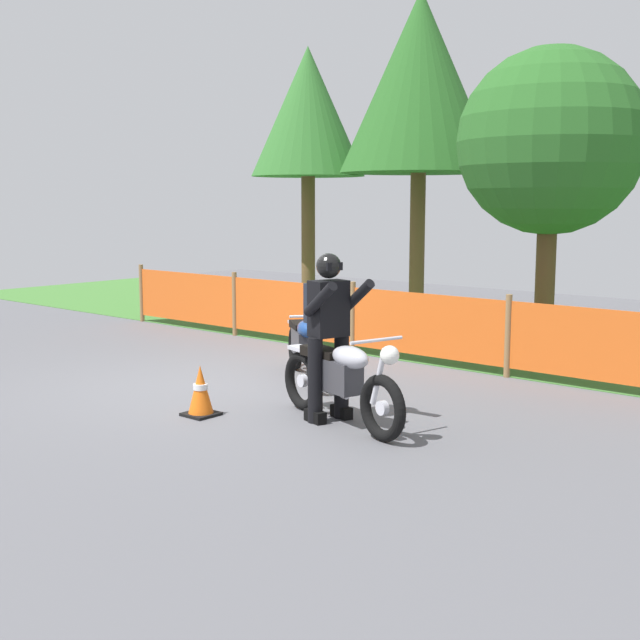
# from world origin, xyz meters

# --- Properties ---
(ground) EXTENTS (24.00, 24.00, 0.02)m
(ground) POSITION_xyz_m (0.00, 0.00, -0.01)
(ground) COLOR #5B5B60
(grass_verge) EXTENTS (24.00, 6.28, 0.01)m
(grass_verge) POSITION_xyz_m (0.00, 5.83, 0.01)
(grass_verge) COLOR #427A33
(grass_verge) RESTS_ON ground
(barrier_fence) EXTENTS (9.98, 0.08, 1.05)m
(barrier_fence) POSITION_xyz_m (0.00, 2.69, 0.54)
(barrier_fence) COLOR olive
(barrier_fence) RESTS_ON ground
(tree_leftmost) EXTENTS (2.29, 2.29, 5.24)m
(tree_leftmost) POSITION_xyz_m (-3.79, 6.01, 3.93)
(tree_leftmost) COLOR brown
(tree_leftmost) RESTS_ON ground
(tree_near_left) EXTENTS (2.90, 2.90, 5.94)m
(tree_near_left) POSITION_xyz_m (-1.23, 6.15, 4.30)
(tree_near_left) COLOR brown
(tree_near_left) RESTS_ON ground
(tree_near_right) EXTENTS (2.61, 2.61, 4.33)m
(tree_near_right) POSITION_xyz_m (2.11, 4.46, 3.01)
(tree_near_right) COLOR brown
(tree_near_right) RESTS_ON ground
(motorcycle_lead) EXTENTS (1.95, 0.78, 0.95)m
(motorcycle_lead) POSITION_xyz_m (2.27, -0.38, 0.46)
(motorcycle_lead) COLOR black
(motorcycle_lead) RESTS_ON ground
(motorcycle_trailing) EXTENTS (1.55, 1.23, 0.89)m
(motorcycle_trailing) POSITION_xyz_m (0.66, 0.90, 0.43)
(motorcycle_trailing) COLOR black
(motorcycle_trailing) RESTS_ON ground
(rider_lead) EXTENTS (0.76, 0.65, 1.69)m
(rider_lead) POSITION_xyz_m (2.06, -0.33, 0.95)
(rider_lead) COLOR black
(rider_lead) RESTS_ON ground
(traffic_cone) EXTENTS (0.32, 0.32, 0.53)m
(traffic_cone) POSITION_xyz_m (0.96, -1.06, 0.26)
(traffic_cone) COLOR black
(traffic_cone) RESTS_ON ground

